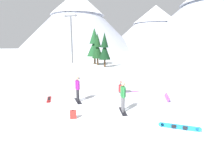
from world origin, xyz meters
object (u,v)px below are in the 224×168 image
object	(u,v)px
snowboarder_foreground	(123,96)
snowboarder_midground	(78,88)
snowboarder_background	(123,89)
loose_snowboard_near_left	(49,99)
loose_snowboard_far_spare	(167,97)
backpack_red	(73,114)
pine_tree_slender	(105,48)
pine_tree_twin	(95,45)
ski_lift_tower	(71,36)
pine_tree_young	(98,48)
loose_snowboard_near_right	(179,127)

from	to	relation	value
snowboarder_foreground	snowboarder_midground	bearing A→B (deg)	164.21
snowboarder_background	loose_snowboard_near_left	xyz separation A→B (m)	(-4.36, -3.72, -0.31)
loose_snowboard_far_spare	backpack_red	xyz separation A→B (m)	(-4.38, -5.49, 0.08)
loose_snowboard_far_spare	pine_tree_slender	xyz separation A→B (m)	(-12.43, 18.85, 3.29)
snowboarder_foreground	pine_tree_slender	bearing A→B (deg)	114.40
pine_tree_twin	ski_lift_tower	world-z (taller)	ski_lift_tower
pine_tree_twin	snowboarder_foreground	bearing A→B (deg)	-62.06
backpack_red	pine_tree_young	world-z (taller)	pine_tree_young
snowboarder_foreground	ski_lift_tower	bearing A→B (deg)	126.22
loose_snowboard_far_spare	snowboarder_midground	bearing A→B (deg)	-155.56
snowboarder_midground	pine_tree_young	xyz separation A→B (m)	(-9.41, 24.38, 2.58)
snowboarder_midground	pine_tree_slender	distance (m)	22.62
backpack_red	pine_tree_twin	xyz separation A→B (m)	(-12.33, 29.16, 3.97)
pine_tree_twin	pine_tree_slender	xyz separation A→B (m)	(4.28, -4.82, -0.75)
snowboarder_background	loose_snowboard_near_right	bearing A→B (deg)	-52.93
pine_tree_young	backpack_red	bearing A→B (deg)	-68.42
snowboarder_foreground	pine_tree_slender	xyz separation A→B (m)	(-10.19, 22.46, 2.50)
snowboarder_foreground	ski_lift_tower	size ratio (longest dim) A/B	0.16
snowboarder_foreground	backpack_red	bearing A→B (deg)	-138.74
snowboarder_background	pine_tree_slender	xyz separation A→B (m)	(-8.89, 18.10, 3.10)
pine_tree_twin	pine_tree_slender	bearing A→B (deg)	-48.38
snowboarder_midground	loose_snowboard_near_right	distance (m)	7.07
loose_snowboard_far_spare	loose_snowboard_near_right	xyz separation A→B (m)	(0.84, -5.04, -0.01)
pine_tree_slender	ski_lift_tower	bearing A→B (deg)	150.80
loose_snowboard_near_right	backpack_red	size ratio (longest dim) A/B	3.92
pine_tree_twin	pine_tree_slender	size ratio (longest dim) A/B	1.22
snowboarder_background	loose_snowboard_near_right	distance (m)	7.26
snowboarder_foreground	backpack_red	size ratio (longest dim) A/B	3.69
loose_snowboard_far_spare	pine_tree_young	world-z (taller)	pine_tree_young
snowboarder_background	pine_tree_twin	bearing A→B (deg)	119.89
loose_snowboard_near_left	pine_tree_young	distance (m)	26.01
snowboarder_foreground	backpack_red	distance (m)	2.93
snowboarder_midground	pine_tree_young	size ratio (longest dim) A/B	0.27
snowboarder_foreground	ski_lift_tower	xyz separation A→B (m)	(-20.79, 28.38, 5.18)
snowboarder_midground	pine_tree_slender	bearing A→B (deg)	107.27
pine_tree_slender	snowboarder_background	bearing A→B (deg)	-63.84
loose_snowboard_near_right	loose_snowboard_far_spare	bearing A→B (deg)	99.45
loose_snowboard_near_left	snowboarder_foreground	bearing A→B (deg)	-6.41
loose_snowboard_near_left	pine_tree_slender	bearing A→B (deg)	101.73
loose_snowboard_near_left	pine_tree_twin	bearing A→B (deg)	108.31
backpack_red	ski_lift_tower	bearing A→B (deg)	121.64
ski_lift_tower	pine_tree_slender	bearing A→B (deg)	-29.20
snowboarder_background	loose_snowboard_far_spare	size ratio (longest dim) A/B	0.84
loose_snowboard_near_left	backpack_red	size ratio (longest dim) A/B	3.29
snowboarder_background	backpack_red	world-z (taller)	snowboarder_background
loose_snowboard_near_left	backpack_red	distance (m)	4.32
loose_snowboard_near_right	pine_tree_slender	xyz separation A→B (m)	(-13.26, 23.89, 3.30)
snowboarder_background	backpack_red	size ratio (longest dim) A/B	3.36
snowboarder_background	loose_snowboard_near_left	world-z (taller)	snowboarder_background
backpack_red	loose_snowboard_near_right	bearing A→B (deg)	4.89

